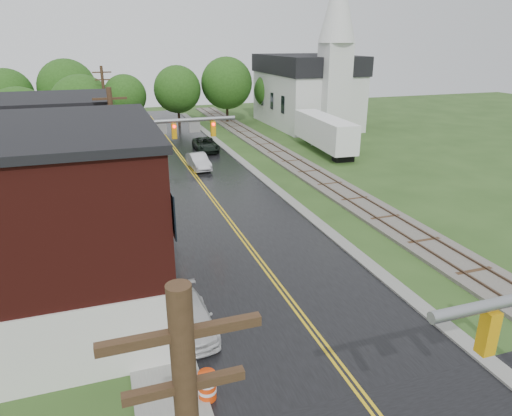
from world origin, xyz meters
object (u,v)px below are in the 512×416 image
utility_pole_c (106,111)px  pickup_white (190,317)px  tree_left_c (23,124)px  semi_trailer (325,131)px  suv_dark (206,145)px  traffic_signal_far (164,139)px  utility_pole_b (117,165)px  construction_barrel (207,386)px  church (310,83)px  tree_left_e (84,108)px  sedan_silver (198,161)px

utility_pole_c → pickup_white: bearing=-86.4°
tree_left_c → semi_trailer: tree_left_c is taller
suv_dark → semi_trailer: semi_trailer is taller
traffic_signal_far → utility_pole_b: (-3.33, -5.00, -0.25)m
tree_left_c → construction_barrel: (8.85, -32.02, -3.98)m
utility_pole_c → construction_barrel: size_ratio=8.52×
tree_left_c → suv_dark: size_ratio=1.51×
utility_pole_c → suv_dark: 10.64m
suv_dark → tree_left_c: bearing=-166.1°
traffic_signal_far → construction_barrel: bearing=-94.6°
traffic_signal_far → tree_left_c: tree_left_c is taller
church → utility_pole_c: bearing=-160.0°
utility_pole_b → suv_dark: utility_pole_b is taller
utility_pole_c → semi_trailer: utility_pole_c is taller
traffic_signal_far → semi_trailer: 22.27m
tree_left_e → construction_barrel: 38.45m
traffic_signal_far → tree_left_e: 19.65m
tree_left_e → semi_trailer: tree_left_e is taller
semi_trailer → suv_dark: bearing=160.1°
suv_dark → pickup_white: suv_dark is taller
utility_pole_b → pickup_white: bearing=-78.8°
tree_left_c → traffic_signal_far: bearing=-51.2°
utility_pole_c → construction_barrel: (1.80, -36.12, -4.19)m
utility_pole_b → tree_left_c: bearing=111.5°
sedan_silver → construction_barrel: (-5.80, -28.76, -0.18)m
church → utility_pole_b: 41.55m
sedan_silver → church: bearing=38.7°
suv_dark → pickup_white: 32.52m
church → traffic_signal_far: (-23.47, -26.74, -0.86)m
tree_left_c → pickup_white: size_ratio=1.82×
tree_left_e → pickup_white: size_ratio=1.94×
suv_dark → semi_trailer: bearing=-17.9°
tree_left_e → sedan_silver: bearing=-43.8°
semi_trailer → utility_pole_b: bearing=-141.8°
utility_pole_b → utility_pole_c: bearing=90.0°
church → traffic_signal_far: 35.59m
utility_pole_b → tree_left_c: 19.24m
tree_left_e → semi_trailer: bearing=-15.8°
tree_left_c → sedan_silver: 15.48m
church → pickup_white: church is taller
sedan_silver → construction_barrel: sedan_silver is taller
utility_pole_b → suv_dark: 23.95m
church → tree_left_c: size_ratio=2.61×
sedan_silver → pickup_white: (-5.60, -24.73, -0.09)m
tree_left_c → construction_barrel: 33.46m
utility_pole_c → semi_trailer: size_ratio=0.76×
semi_trailer → construction_barrel: bearing=-122.6°
utility_pole_c → suv_dark: size_ratio=1.78×
semi_trailer → church: bearing=71.1°
church → semi_trailer: 15.85m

